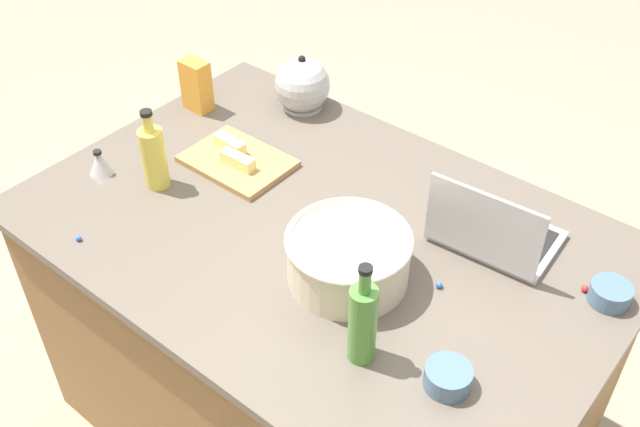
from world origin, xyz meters
TOP-DOWN VIEW (x-y plane):
  - ground_plane at (0.00, 0.00)m, footprint 12.00×12.00m
  - island_counter at (0.00, 0.00)m, footprint 1.58×1.07m
  - laptop at (-0.38, -0.22)m, footprint 0.32×0.25m
  - mixing_bowl_large at (-0.17, 0.10)m, footprint 0.31×0.31m
  - bottle_olive at (-0.34, 0.27)m, footprint 0.06×0.06m
  - bottle_oil at (0.48, 0.15)m, footprint 0.07×0.07m
  - kettle at (0.43, -0.43)m, footprint 0.21×0.18m
  - cutting_board at (0.37, -0.07)m, footprint 0.31×0.22m
  - butter_stick_left at (0.42, -0.09)m, footprint 0.11×0.05m
  - butter_stick_right at (0.35, -0.05)m, footprint 0.11×0.04m
  - ramekin_small at (-0.53, 0.22)m, footprint 0.10×0.10m
  - ramekin_medium at (-0.70, -0.23)m, footprint 0.10×0.10m
  - kitchen_timer at (0.65, 0.21)m, footprint 0.07×0.07m
  - candy_bag at (0.69, -0.21)m, footprint 0.09×0.06m
  - candy_0 at (-0.24, -0.02)m, footprint 0.01×0.01m
  - candy_1 at (-0.36, -0.01)m, footprint 0.02×0.02m
  - candy_3 at (0.46, 0.44)m, footprint 0.02×0.02m
  - candy_4 at (-0.64, -0.22)m, footprint 0.02×0.02m

SIDE VIEW (x-z plane):
  - ground_plane at x=0.00m, z-range 0.00..0.00m
  - island_counter at x=0.00m, z-range 0.00..0.90m
  - candy_0 at x=-0.24m, z-range 0.90..0.91m
  - candy_3 at x=0.46m, z-range 0.90..0.92m
  - candy_1 at x=-0.36m, z-range 0.90..0.92m
  - candy_4 at x=-0.64m, z-range 0.90..0.92m
  - cutting_board at x=0.37m, z-range 0.90..0.92m
  - ramekin_medium at x=-0.70m, z-range 0.90..0.95m
  - ramekin_small at x=-0.53m, z-range 0.90..0.95m
  - kitchen_timer at x=0.65m, z-range 0.90..0.97m
  - butter_stick_left at x=0.42m, z-range 0.92..0.95m
  - butter_stick_right at x=0.35m, z-range 0.92..0.95m
  - laptop at x=-0.38m, z-range 0.84..1.06m
  - mixing_bowl_large at x=-0.17m, z-range 0.90..1.04m
  - kettle at x=0.43m, z-range 0.88..1.08m
  - candy_bag at x=0.69m, z-range 0.90..1.07m
  - bottle_oil at x=0.48m, z-range 0.88..1.12m
  - bottle_olive at x=-0.34m, z-range 0.87..1.14m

